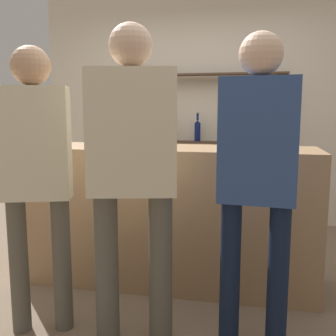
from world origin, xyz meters
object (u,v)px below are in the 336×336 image
counter_bottle_3 (253,131)px  customer_left (36,166)px  counter_bottle_0 (119,127)px  customer_center (132,162)px  customer_right (257,167)px  cork_jar (143,136)px  counter_bottle_4 (122,128)px  counter_bottle_2 (237,129)px  counter_bottle_1 (116,131)px  wine_glass (155,130)px

counter_bottle_3 → customer_left: size_ratio=0.20×
counter_bottle_0 → customer_center: 0.96m
counter_bottle_0 → customer_right: customer_right is taller
cork_jar → customer_center: size_ratio=0.08×
counter_bottle_3 → counter_bottle_4: size_ratio=1.00×
counter_bottle_3 → cork_jar: 0.88m
counter_bottle_4 → cork_jar: (0.21, -0.12, -0.06)m
cork_jar → customer_left: size_ratio=0.09×
counter_bottle_0 → counter_bottle_2: 0.92m
counter_bottle_0 → counter_bottle_2: bearing=6.2°
counter_bottle_2 → counter_bottle_3: 0.35m
counter_bottle_1 → customer_center: size_ratio=0.18×
customer_left → counter_bottle_1: bearing=-33.1°
customer_right → counter_bottle_4: bearing=53.3°
counter_bottle_2 → wine_glass: bearing=-165.1°
customer_right → wine_glass: bearing=49.7°
counter_bottle_4 → customer_center: bearing=-68.8°
counter_bottle_4 → wine_glass: (0.33, -0.20, -0.01)m
counter_bottle_0 → counter_bottle_4: bearing=98.4°
counter_bottle_2 → customer_center: bearing=-119.1°
counter_bottle_1 → counter_bottle_3: 1.04m
customer_center → counter_bottle_0: bearing=10.1°
counter_bottle_0 → customer_center: (0.37, -0.87, -0.15)m
counter_bottle_3 → counter_bottle_4: (-1.05, 0.36, -0.01)m
counter_bottle_1 → wine_glass: bearing=6.0°
wine_glass → customer_center: bearing=-85.4°
counter_bottle_1 → counter_bottle_3: (1.03, -0.13, 0.02)m
wine_glass → customer_right: bearing=-45.1°
counter_bottle_2 → counter_bottle_1: bearing=-168.0°
cork_jar → customer_left: bearing=-114.0°
counter_bottle_1 → wine_glass: size_ratio=1.91×
counter_bottle_0 → counter_bottle_2: (0.91, 0.10, -0.01)m
counter_bottle_0 → cork_jar: size_ratio=2.42×
counter_bottle_1 → counter_bottle_0: bearing=93.4°
counter_bottle_4 → customer_right: customer_right is taller
counter_bottle_4 → customer_right: size_ratio=0.20×
wine_glass → cork_jar: bearing=145.9°
wine_glass → counter_bottle_4: bearing=148.8°
wine_glass → customer_left: 0.99m
counter_bottle_0 → counter_bottle_3: size_ratio=1.05×
cork_jar → counter_bottle_2: bearing=6.5°
counter_bottle_3 → counter_bottle_4: bearing=160.9°
counter_bottle_2 → wine_glass: size_ratio=2.08×
counter_bottle_3 → counter_bottle_4: 1.11m
counter_bottle_2 → counter_bottle_0: bearing=-173.8°
customer_center → counter_bottle_2: bearing=-42.1°
counter_bottle_0 → counter_bottle_4: (-0.02, 0.13, -0.01)m
counter_bottle_1 → counter_bottle_2: bearing=12.0°
counter_bottle_1 → customer_left: bearing=-105.5°
counter_bottle_4 → counter_bottle_3: bearing=-19.1°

